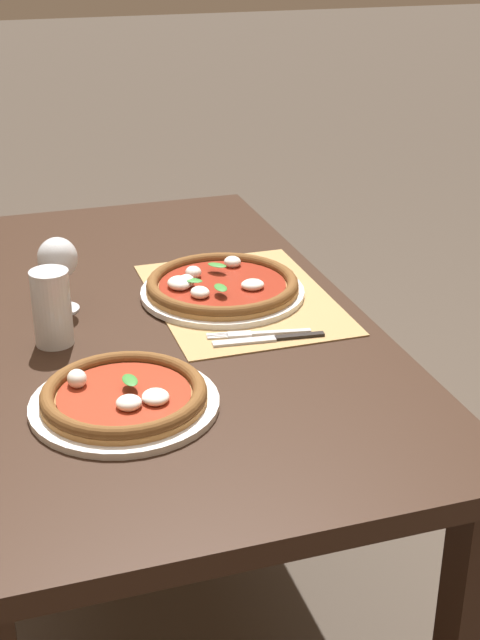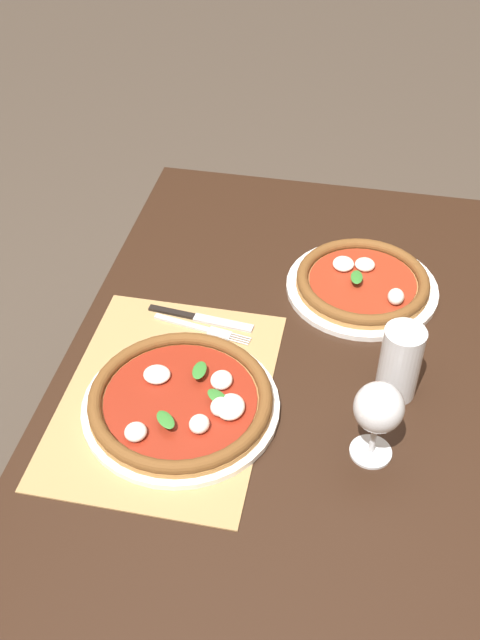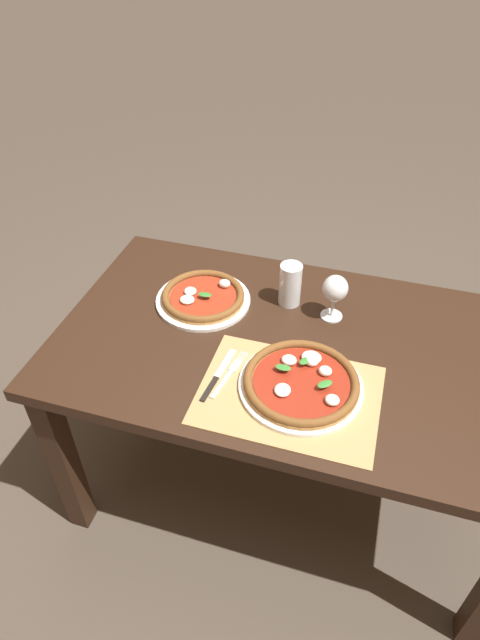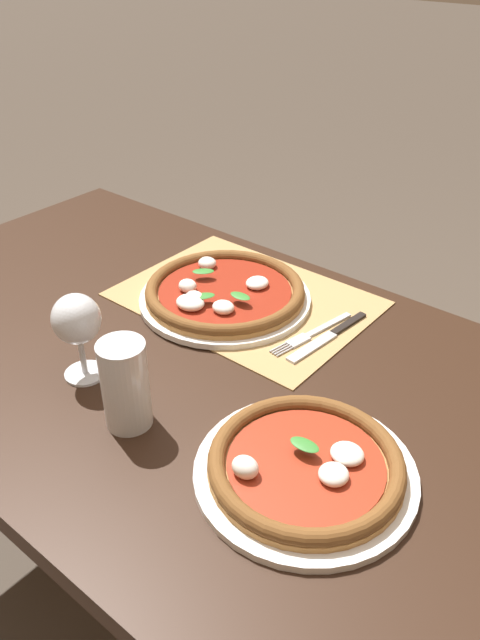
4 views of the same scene
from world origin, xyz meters
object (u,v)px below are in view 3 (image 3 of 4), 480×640
at_px(knife, 219,374).
at_px(fork, 229,374).
at_px(pizza_far, 203,297).
at_px(wine_glass, 335,290).
at_px(pizza_near, 301,382).
at_px(pint_glass, 290,285).

bearing_deg(knife, fork, 20.61).
bearing_deg(pizza_far, wine_glass, 6.38).
bearing_deg(pizza_far, fork, -57.78).
relative_size(pizza_near, wine_glass, 2.21).
bearing_deg(knife, wine_glass, 53.26).
distance_m(wine_glass, fork, 0.42).
xyz_separation_m(pizza_far, fork, (0.18, -0.29, -0.01)).
bearing_deg(pizza_far, pizza_near, -35.96).
distance_m(pizza_far, fork, 0.35).
height_order(pizza_near, wine_glass, wine_glass).
relative_size(pizza_near, knife, 1.59).
distance_m(wine_glass, pint_glass, 0.15).
height_order(pizza_near, fork, pizza_near).
xyz_separation_m(pizza_near, knife, (-0.23, -0.02, -0.02)).
relative_size(pizza_far, wine_glass, 2.01).
bearing_deg(fork, pizza_near, 3.33).
bearing_deg(pizza_near, pint_glass, 107.86).
bearing_deg(knife, pizza_near, 5.58).
distance_m(pizza_far, wine_glass, 0.43).
bearing_deg(fork, knife, -159.39).
xyz_separation_m(pint_glass, fork, (-0.09, -0.37, -0.06)).
height_order(wine_glass, fork, wine_glass).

